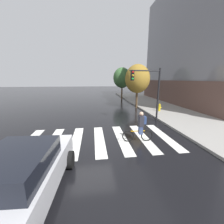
{
  "coord_description": "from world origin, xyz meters",
  "views": [
    {
      "loc": [
        0.12,
        -7.48,
        3.39
      ],
      "look_at": [
        1.39,
        1.76,
        1.19
      ],
      "focal_mm": 22.45,
      "sensor_mm": 36.0,
      "label": 1
    }
  ],
  "objects": [
    {
      "name": "traffic_light_near",
      "position": [
        4.44,
        3.04,
        2.86
      ],
      "size": [
        2.47,
        0.28,
        4.2
      ],
      "color": "black",
      "rests_on": "ground"
    },
    {
      "name": "cyclist",
      "position": [
        2.63,
        -0.53,
        0.84
      ],
      "size": [
        1.71,
        0.38,
        1.69
      ],
      "color": "black",
      "rests_on": "ground"
    },
    {
      "name": "street_tree_mid",
      "position": [
        5.17,
        16.65,
        3.57
      ],
      "size": [
        2.98,
        2.98,
        5.3
      ],
      "color": "#4C3823",
      "rests_on": "ground"
    },
    {
      "name": "ground_plane",
      "position": [
        0.0,
        0.0,
        0.0
      ],
      "size": [
        120.0,
        120.0,
        0.0
      ],
      "primitive_type": "plane",
      "color": "black"
    },
    {
      "name": "sedan_near",
      "position": [
        -1.89,
        -3.9,
        0.82
      ],
      "size": [
        2.39,
        4.71,
        1.59
      ],
      "color": "#B7B7BC",
      "rests_on": "ground"
    },
    {
      "name": "fire_hydrant",
      "position": [
        6.92,
        5.9,
        0.53
      ],
      "size": [
        0.33,
        0.22,
        0.78
      ],
      "color": "gold",
      "rests_on": "sidewalk"
    },
    {
      "name": "crosswalk_stripes",
      "position": [
        0.42,
        0.0,
        0.01
      ],
      "size": [
        8.32,
        4.11,
        0.01
      ],
      "color": "silver",
      "rests_on": "ground"
    },
    {
      "name": "street_tree_near",
      "position": [
        5.28,
        8.53,
        3.4
      ],
      "size": [
        2.84,
        2.84,
        5.04
      ],
      "color": "#4C3823",
      "rests_on": "ground"
    }
  ]
}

